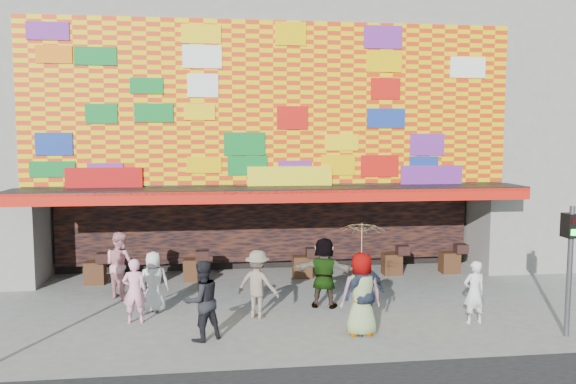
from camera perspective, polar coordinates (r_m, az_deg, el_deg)
name	(u,v)px	position (r m, az deg, el deg)	size (l,w,h in m)	color
ground	(290,325)	(13.94, 0.19, -13.41)	(90.00, 90.00, 0.00)	slate
shop_building	(262,118)	(21.33, -2.64, 7.47)	(15.20, 9.40, 10.00)	gray
signal_right	(570,256)	(14.26, 26.74, -5.85)	(0.22, 0.20, 3.00)	#59595B
ped_a	(154,282)	(15.18, -13.49, -8.85)	(0.78, 0.50, 1.59)	silver
ped_b	(135,291)	(14.40, -15.32, -9.66)	(0.58, 0.38, 1.60)	#F39DBB
ped_c	(202,301)	(12.90, -8.75, -10.85)	(0.88, 0.69, 1.81)	black
ped_d	(258,284)	(14.30, -3.09, -9.33)	(1.11, 0.64, 1.72)	#796958
ped_e	(365,294)	(13.19, 7.83, -10.24)	(1.12, 0.47, 1.91)	#2D374F
ped_f	(324,272)	(15.15, 3.69, -8.14)	(1.75, 0.56, 1.89)	gray
ped_g	(361,294)	(13.16, 7.47, -10.23)	(0.94, 0.61, 1.93)	gray
ped_h	(474,292)	(14.61, 18.40, -9.63)	(0.57, 0.37, 1.55)	silver
ped_i	(120,265)	(16.69, -16.69, -7.09)	(0.92, 0.71, 1.89)	pink
parasol	(362,242)	(12.88, 7.53, -5.10)	(1.05, 1.06, 1.87)	#D5C186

